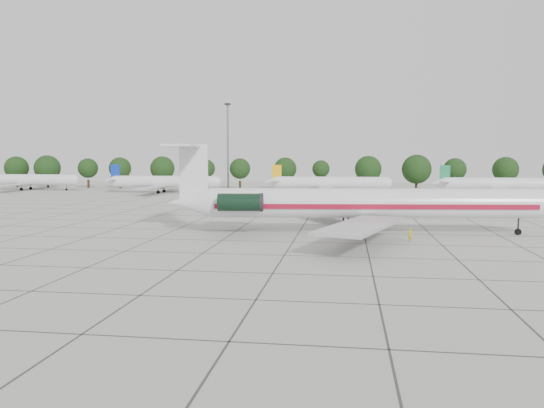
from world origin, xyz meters
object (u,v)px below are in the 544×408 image
at_px(bg_airliner_a, 28,180).
at_px(bg_airliner_d, 502,184).
at_px(bg_airliner_b, 164,182).
at_px(bg_airliner_c, 330,183).
at_px(main_airliner, 352,203).
at_px(ground_crew, 410,235).
at_px(floodlight_mast, 228,141).

bearing_deg(bg_airliner_a, bg_airliner_d, -2.91).
relative_size(bg_airliner_a, bg_airliner_d, 1.00).
xyz_separation_m(bg_airliner_b, bg_airliner_c, (42.78, 0.01, 0.00)).
height_order(main_airliner, bg_airliner_a, main_airliner).
relative_size(bg_airliner_a, bg_airliner_b, 1.00).
height_order(ground_crew, bg_airliner_c, bg_airliner_c).
xyz_separation_m(main_airliner, ground_crew, (6.40, -4.82, -3.08)).
distance_m(bg_airliner_c, bg_airliner_d, 40.82).
distance_m(bg_airliner_a, floodlight_mast, 57.83).
bearing_deg(bg_airliner_c, bg_airliner_b, -179.99).
distance_m(bg_airliner_d, floodlight_mast, 77.68).
bearing_deg(floodlight_mast, bg_airliner_a, -160.04).
relative_size(main_airliner, bg_airliner_b, 1.65).
relative_size(main_airliner, ground_crew, 30.21).
bearing_deg(bg_airliner_b, ground_crew, -53.17).
xyz_separation_m(ground_crew, bg_airliner_d, (29.55, 72.10, 2.14)).
distance_m(main_airliner, ground_crew, 8.58).
bearing_deg(floodlight_mast, bg_airliner_d, -19.58).
height_order(main_airliner, bg_airliner_c, main_airliner).
bearing_deg(ground_crew, bg_airliner_b, -94.79).
distance_m(ground_crew, bg_airliner_a, 124.13).
xyz_separation_m(bg_airliner_a, bg_airliner_c, (84.88, -6.31, 0.00)).
relative_size(main_airliner, bg_airliner_c, 1.65).
height_order(main_airliner, bg_airliner_d, main_airliner).
height_order(bg_airliner_a, bg_airliner_c, same).
distance_m(ground_crew, bg_airliner_b, 90.19).
distance_m(bg_airliner_b, floodlight_mast, 30.23).
xyz_separation_m(bg_airliner_a, floodlight_mast, (53.29, 19.35, 11.37)).
distance_m(main_airliner, floodlight_mast, 100.45).
relative_size(bg_airliner_a, bg_airliner_c, 1.00).
bearing_deg(ground_crew, bg_airliner_d, -153.91).
bearing_deg(main_airliner, ground_crew, -43.26).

